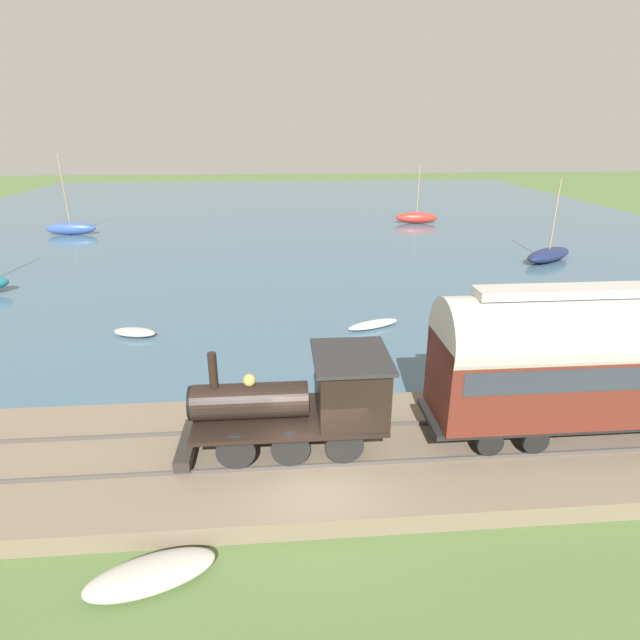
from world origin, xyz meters
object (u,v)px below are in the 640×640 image
sailboat_blue (71,228)px  rowboat_mid_harbor (373,324)px  passenger_coach (612,355)px  rowboat_off_pier (521,370)px  sailboat_navy (549,255)px  beached_dinghy (151,574)px  sailboat_red (416,218)px  rowboat_near_shore (135,332)px  steam_locomotive (311,395)px

sailboat_blue → rowboat_mid_harbor: sailboat_blue is taller
passenger_coach → rowboat_off_pier: 5.92m
sailboat_navy → beached_dinghy: (-26.32, 22.85, -0.28)m
passenger_coach → beached_dinghy: (-3.88, 12.44, -2.99)m
sailboat_red → rowboat_mid_harbor: 29.79m
rowboat_mid_harbor → sailboat_red: bearing=-40.7°
sailboat_red → beached_dinghy: sailboat_red is taller
rowboat_mid_harbor → rowboat_near_shore: rowboat_near_shore is taller
passenger_coach → sailboat_blue: 45.69m
passenger_coach → rowboat_off_pier: bearing=-1.9°
sailboat_red → beached_dinghy: bearing=164.4°
sailboat_red → sailboat_blue: sailboat_blue is taller
steam_locomotive → rowboat_off_pier: (5.08, -8.83, -2.11)m
sailboat_red → sailboat_navy: 17.18m
rowboat_mid_harbor → beached_dinghy: (-14.34, 7.52, 0.05)m
sailboat_navy → rowboat_mid_harbor: bearing=94.4°
rowboat_mid_harbor → sailboat_blue: bearing=21.7°
sailboat_blue → sailboat_navy: bearing=-108.3°
passenger_coach → beached_dinghy: bearing=107.3°
rowboat_near_shore → sailboat_blue: bearing=40.4°
sailboat_red → rowboat_mid_harbor: (-28.19, 9.63, -0.43)m
sailboat_red → sailboat_navy: bearing=-154.3°
beached_dinghy → rowboat_near_shore: bearing=15.9°
passenger_coach → sailboat_red: 39.03m
sailboat_red → rowboat_mid_harbor: bearing=167.5°
rowboat_mid_harbor → beached_dinghy: bearing=130.4°
rowboat_near_shore → beached_dinghy: size_ratio=0.75×
sailboat_blue → rowboat_near_shore: size_ratio=3.18×
sailboat_navy → beached_dinghy: sailboat_navy is taller
steam_locomotive → sailboat_navy: sailboat_navy is taller
sailboat_red → rowboat_near_shore: size_ratio=2.64×
sailboat_blue → sailboat_navy: size_ratio=1.19×
rowboat_mid_harbor → rowboat_near_shore: bearing=69.0°
passenger_coach → sailboat_red: size_ratio=1.80×
steam_locomotive → sailboat_blue: 40.75m
steam_locomotive → passenger_coach: (-0.00, -8.67, 0.92)m
sailboat_blue → rowboat_near_shore: (-25.14, -12.24, -0.41)m
steam_locomotive → passenger_coach: size_ratio=0.56×
rowboat_mid_harbor → rowboat_near_shore: size_ratio=1.29×
sailboat_blue → rowboat_off_pier: sailboat_blue is taller
steam_locomotive → sailboat_red: sailboat_red is taller
passenger_coach → rowboat_near_shore: bearing=58.0°
sailboat_navy → rowboat_near_shore: (-12.15, 26.88, -0.30)m
sailboat_red → rowboat_off_pier: size_ratio=2.12×
rowboat_off_pier → sailboat_blue: bearing=18.7°
passenger_coach → sailboat_blue: sailboat_blue is taller
steam_locomotive → sailboat_red: 40.94m
sailboat_blue → passenger_coach: bearing=-140.9°
sailboat_navy → beached_dinghy: 34.86m
steam_locomotive → beached_dinghy: steam_locomotive is taller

